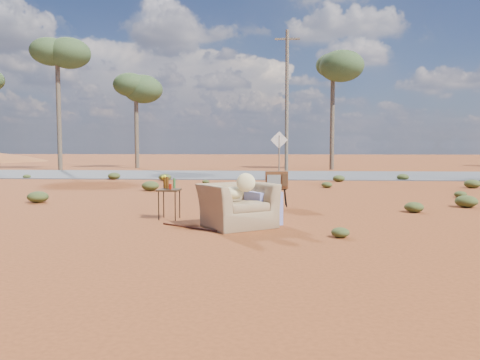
{
  "coord_description": "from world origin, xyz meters",
  "views": [
    {
      "loc": [
        1.18,
        -9.29,
        1.57
      ],
      "look_at": [
        0.48,
        0.94,
        0.8
      ],
      "focal_mm": 35.0,
      "sensor_mm": 36.0,
      "label": 1
    }
  ],
  "objects": [
    {
      "name": "road_sign",
      "position": [
        1.5,
        12.0,
        1.5
      ],
      "size": [
        0.78,
        0.06,
        2.19
      ],
      "color": "brown",
      "rests_on": "ground"
    },
    {
      "name": "eucalyptus_center",
      "position": [
        5.0,
        21.0,
        6.43
      ],
      "size": [
        3.2,
        3.2,
        7.6
      ],
      "color": "brown",
      "rests_on": "ground"
    },
    {
      "name": "utility_pole_center",
      "position": [
        2.0,
        17.5,
        4.15
      ],
      "size": [
        1.4,
        0.2,
        8.0
      ],
      "color": "brown",
      "rests_on": "ground"
    },
    {
      "name": "scrub_patch",
      "position": [
        -0.82,
        4.41,
        0.14
      ],
      "size": [
        17.49,
        8.07,
        0.33
      ],
      "color": "#3F4D21",
      "rests_on": "ground"
    },
    {
      "name": "side_table",
      "position": [
        -1.01,
        0.44,
        0.66
      ],
      "size": [
        0.47,
        0.47,
        0.91
      ],
      "rotation": [
        0.0,
        0.0,
        -0.07
      ],
      "color": "#382614",
      "rests_on": "ground"
    },
    {
      "name": "armchair",
      "position": [
        0.61,
        -0.34,
        0.52
      ],
      "size": [
        1.65,
        1.63,
        1.12
      ],
      "rotation": [
        0.0,
        0.0,
        0.59
      ],
      "color": "#8C6F4C",
      "rests_on": "ground"
    },
    {
      "name": "highway",
      "position": [
        0.0,
        15.0,
        0.02
      ],
      "size": [
        140.0,
        7.0,
        0.04
      ],
      "primitive_type": "cube",
      "color": "#565659",
      "rests_on": "ground"
    },
    {
      "name": "tv_unit",
      "position": [
        1.3,
        2.65,
        0.67
      ],
      "size": [
        0.58,
        0.48,
        0.9
      ],
      "rotation": [
        0.0,
        0.0,
        0.05
      ],
      "color": "black",
      "rests_on": "ground"
    },
    {
      "name": "rusty_bar",
      "position": [
        -0.37,
        -0.63,
        0.02
      ],
      "size": [
        1.18,
        0.79,
        0.04
      ],
      "primitive_type": "cylinder",
      "rotation": [
        0.0,
        1.57,
        -0.58
      ],
      "color": "#4F2215",
      "rests_on": "ground"
    },
    {
      "name": "ground",
      "position": [
        0.0,
        0.0,
        0.0
      ],
      "size": [
        140.0,
        140.0,
        0.0
      ],
      "primitive_type": "plane",
      "color": "brown",
      "rests_on": "ground"
    },
    {
      "name": "eucalyptus_left",
      "position": [
        -12.0,
        19.0,
        6.92
      ],
      "size": [
        3.2,
        3.2,
        8.1
      ],
      "color": "brown",
      "rests_on": "ground"
    },
    {
      "name": "eucalyptus_near_left",
      "position": [
        -8.0,
        22.0,
        5.45
      ],
      "size": [
        3.2,
        3.2,
        6.6
      ],
      "color": "brown",
      "rests_on": "ground"
    }
  ]
}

